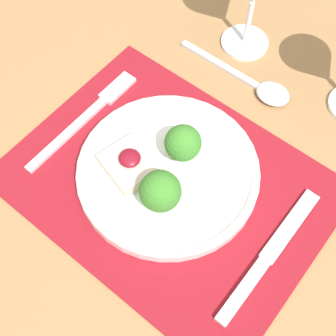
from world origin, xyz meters
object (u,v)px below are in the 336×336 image
dinner_plate (167,171)px  knife (263,263)px  spoon (260,87)px  fork (90,113)px

dinner_plate → knife: size_ratio=1.16×
spoon → knife: bearing=-52.7°
fork → knife: bearing=-3.6°
dinner_plate → knife: bearing=-7.0°
knife → fork: bearing=173.1°
dinner_plate → fork: bearing=176.0°
fork → spoon: (0.17, 0.20, 0.00)m
dinner_plate → spoon: dinner_plate is taller
fork → knife: (0.32, -0.03, 0.00)m
spoon → fork: bearing=-127.0°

